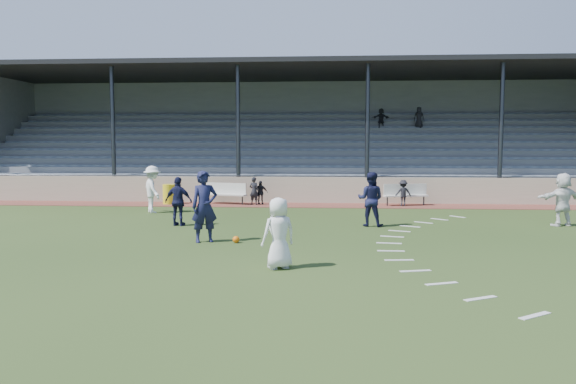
% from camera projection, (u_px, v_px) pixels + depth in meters
% --- Properties ---
extents(ground, '(90.00, 90.00, 0.00)m').
position_uv_depth(ground, '(281.00, 250.00, 14.69)').
color(ground, '#283B18').
rests_on(ground, ground).
extents(cinder_track, '(34.00, 2.00, 0.02)m').
position_uv_depth(cinder_track, '(301.00, 205.00, 25.13)').
color(cinder_track, brown).
rests_on(cinder_track, ground).
extents(retaining_wall, '(34.00, 0.18, 1.20)m').
position_uv_depth(retaining_wall, '(302.00, 190.00, 26.12)').
color(retaining_wall, '#B7A78D').
rests_on(retaining_wall, ground).
extents(bench_left, '(2.03, 1.00, 0.95)m').
position_uv_depth(bench_left, '(226.00, 191.00, 25.57)').
color(bench_left, beige).
rests_on(bench_left, cinder_track).
extents(bench_right, '(2.04, 0.90, 0.95)m').
position_uv_depth(bench_right, '(405.00, 193.00, 24.99)').
color(bench_right, beige).
rests_on(bench_right, cinder_track).
extents(trash_bin, '(0.56, 0.56, 0.89)m').
position_uv_depth(trash_bin, '(169.00, 194.00, 25.53)').
color(trash_bin, yellow).
rests_on(trash_bin, cinder_track).
extents(football, '(0.19, 0.19, 0.19)m').
position_uv_depth(football, '(236.00, 239.00, 15.68)').
color(football, orange).
rests_on(football, ground).
extents(player_white_lead, '(0.93, 0.83, 1.59)m').
position_uv_depth(player_white_lead, '(279.00, 233.00, 12.43)').
color(player_white_lead, white).
rests_on(player_white_lead, ground).
extents(player_navy_lead, '(0.87, 0.74, 2.01)m').
position_uv_depth(player_navy_lead, '(205.00, 207.00, 15.74)').
color(player_navy_lead, '#141637').
rests_on(player_navy_lead, ground).
extents(player_navy_mid, '(1.03, 0.89, 1.82)m').
position_uv_depth(player_navy_mid, '(371.00, 199.00, 18.77)').
color(player_navy_mid, '#141637').
rests_on(player_navy_mid, ground).
extents(player_white_wing, '(1.26, 1.40, 1.88)m').
position_uv_depth(player_white_wing, '(153.00, 189.00, 22.39)').
color(player_white_wing, white).
rests_on(player_white_wing, ground).
extents(player_navy_wing, '(1.03, 0.57, 1.65)m').
position_uv_depth(player_navy_wing, '(179.00, 201.00, 18.88)').
color(player_navy_wing, '#141637').
rests_on(player_navy_wing, ground).
extents(player_white_back, '(1.75, 0.94, 1.80)m').
position_uv_depth(player_white_back, '(563.00, 199.00, 18.84)').
color(player_white_back, white).
rests_on(player_white_back, ground).
extents(sub_left_near, '(0.53, 0.44, 1.25)m').
position_uv_depth(sub_left_near, '(254.00, 191.00, 25.21)').
color(sub_left_near, black).
rests_on(sub_left_near, cinder_track).
extents(sub_left_far, '(0.63, 0.26, 1.07)m').
position_uv_depth(sub_left_far, '(261.00, 193.00, 25.34)').
color(sub_left_far, black).
rests_on(sub_left_far, cinder_track).
extents(sub_right, '(0.79, 0.50, 1.15)m').
position_uv_depth(sub_right, '(403.00, 193.00, 24.69)').
color(sub_right, black).
rests_on(sub_right, cinder_track).
extents(grandstand, '(34.60, 9.00, 6.61)m').
position_uv_depth(grandstand, '(306.00, 154.00, 30.66)').
color(grandstand, gray).
rests_on(grandstand, ground).
extents(penalty_arc, '(3.89, 14.63, 0.01)m').
position_uv_depth(penalty_arc, '(441.00, 252.00, 14.40)').
color(penalty_arc, silver).
rests_on(penalty_arc, ground).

